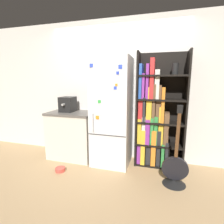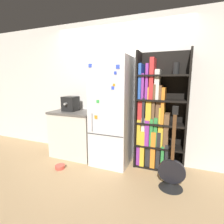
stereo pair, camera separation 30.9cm
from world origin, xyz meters
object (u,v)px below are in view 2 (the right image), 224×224
bookshelf (156,120)px  espresso_machine (71,104)px  pet_bowl (60,167)px  guitar (171,177)px  refrigerator (112,112)px

bookshelf → espresso_machine: (-1.64, -0.11, 0.21)m
espresso_machine → pet_bowl: size_ratio=1.95×
guitar → pet_bowl: 1.82m
refrigerator → bookshelf: size_ratio=0.96×
refrigerator → bookshelf: (0.74, 0.15, -0.11)m
espresso_machine → guitar: (1.97, -0.47, -0.87)m
guitar → pet_bowl: size_ratio=7.13×
guitar → pet_bowl: guitar is taller
refrigerator → guitar: size_ratio=1.59×
guitar → espresso_machine: bearing=166.6°
guitar → bookshelf: bearing=119.3°
espresso_machine → pet_bowl: bearing=-75.2°
espresso_machine → guitar: bearing=-13.4°
bookshelf → espresso_machine: bearing=-176.2°
bookshelf → espresso_machine: size_ratio=6.03×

